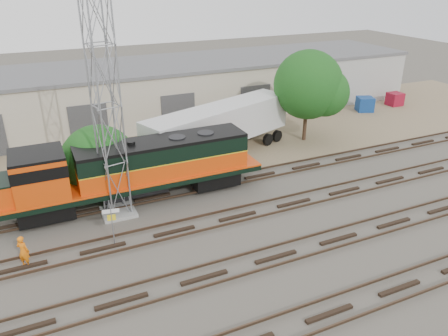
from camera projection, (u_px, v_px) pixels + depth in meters
name	position (u px, v px, depth m)	size (l,w,h in m)	color
ground	(249.00, 230.00, 25.08)	(140.00, 140.00, 0.00)	#47423A
dirt_strip	(168.00, 144.00, 37.51)	(80.00, 16.00, 0.02)	#726047
tracks	(276.00, 257.00, 22.57)	(80.00, 20.40, 0.28)	black
warehouse	(143.00, 92.00, 43.04)	(58.40, 10.40, 5.30)	#B9AE9A
locomotive	(129.00, 170.00, 27.08)	(16.72, 2.93, 4.02)	black
signal_tower	(107.00, 110.00, 24.06)	(1.99, 1.99, 13.45)	gray
sign_post	(112.00, 219.00, 23.20)	(0.88, 0.19, 2.17)	gray
worker	(23.00, 251.00, 21.68)	(0.63, 0.42, 1.74)	orange
semi_trailer	(222.00, 125.00, 34.13)	(13.43, 7.06, 4.10)	silver
dumpster_blue	(365.00, 104.00, 45.87)	(1.60, 1.50, 1.50)	navy
dumpster_red	(395.00, 99.00, 47.88)	(1.50, 1.40, 1.40)	maroon
tree_mid	(104.00, 165.00, 28.29)	(5.24, 4.99, 4.99)	#382619
tree_east	(312.00, 87.00, 36.35)	(6.05, 5.76, 7.78)	#382619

